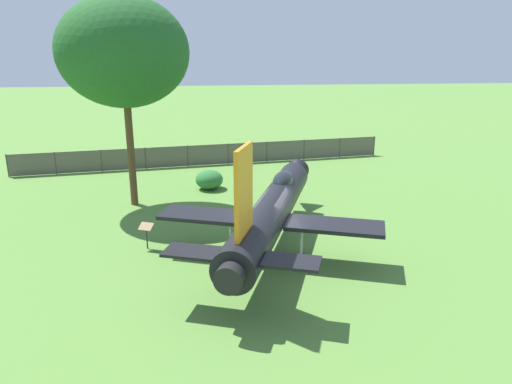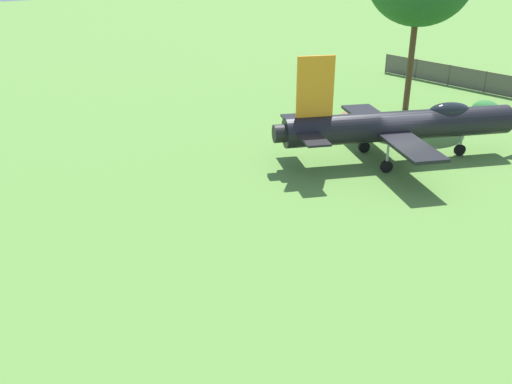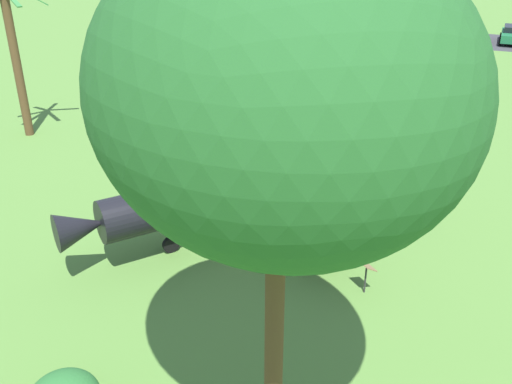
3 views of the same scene
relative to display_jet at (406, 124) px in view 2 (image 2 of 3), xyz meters
The scene contains 4 objects.
ground_plane 1.93m from the display_jet, 69.66° to the left, with size 200.00×200.00×0.00m, color #568438.
display_jet is the anchor object (origin of this frame).
shrub_near_fence 10.07m from the display_jet, 75.68° to the right, with size 1.70×1.73×1.18m.
info_plaque 5.56m from the display_jet, ahead, with size 0.71×0.61×1.14m.
Camera 2 is at (-18.85, 20.24, 10.21)m, focal length 39.11 mm.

